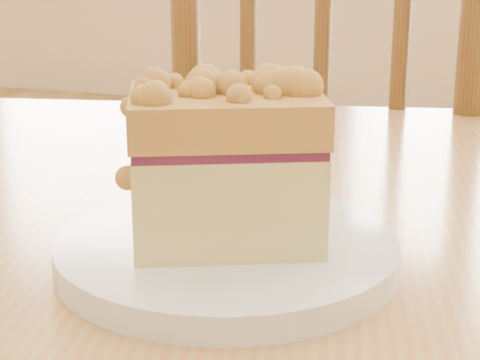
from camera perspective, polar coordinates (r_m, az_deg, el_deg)
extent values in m
cube|color=#AB8342|center=(0.77, -10.38, -1.82)|extent=(1.22, 0.94, 0.04)
cube|color=brown|center=(1.37, 7.23, -3.17)|extent=(0.47, 0.47, 0.04)
cylinder|color=brown|center=(1.64, 14.82, -10.58)|extent=(0.04, 0.04, 0.48)
cylinder|color=brown|center=(1.69, 1.76, -9.03)|extent=(0.04, 0.04, 0.48)
cylinder|color=brown|center=(1.08, 15.49, 4.86)|extent=(0.04, 0.04, 0.51)
cylinder|color=brown|center=(1.15, -3.68, 6.28)|extent=(0.04, 0.04, 0.51)
cylinder|color=brown|center=(1.09, 10.74, 4.70)|extent=(0.02, 0.02, 0.45)
cylinder|color=brown|center=(1.10, 5.56, 5.11)|extent=(0.02, 0.02, 0.45)
cylinder|color=brown|center=(1.13, 0.56, 5.47)|extent=(0.02, 0.02, 0.45)
cylinder|color=white|center=(0.58, -0.90, -4.96)|extent=(0.24, 0.24, 0.02)
cylinder|color=white|center=(0.58, -0.90, -5.48)|extent=(0.16, 0.16, 0.01)
cube|color=#EFDC87|center=(0.56, -0.92, -0.87)|extent=(0.15, 0.13, 0.07)
cube|color=#4E1632|center=(0.55, -0.94, 2.75)|extent=(0.15, 0.13, 0.01)
cube|color=#C88D3F|center=(0.55, -0.95, 4.53)|extent=(0.15, 0.14, 0.03)
sphere|color=#C88D3F|center=(0.58, -0.22, 7.03)|extent=(0.02, 0.02, 0.02)
sphere|color=#C88D3F|center=(0.53, 1.96, 6.14)|extent=(0.02, 0.02, 0.02)
sphere|color=#C88D3F|center=(0.51, -2.05, 5.81)|extent=(0.02, 0.02, 0.02)
sphere|color=#C88D3F|center=(0.55, -4.42, 6.29)|extent=(0.01, 0.01, 0.01)
sphere|color=#C88D3F|center=(0.52, -0.32, 5.91)|extent=(0.02, 0.02, 0.02)
sphere|color=#C88D3F|center=(0.52, -3.62, 5.81)|extent=(0.02, 0.02, 0.02)
sphere|color=#C88D3F|center=(0.56, -0.04, 6.82)|extent=(0.02, 0.02, 0.02)
sphere|color=#C88D3F|center=(0.51, -4.34, 5.63)|extent=(0.01, 0.01, 0.01)
sphere|color=#C88D3F|center=(0.53, 4.82, 6.02)|extent=(0.02, 0.02, 0.02)
sphere|color=#C88D3F|center=(0.53, -2.50, 6.26)|extent=(0.02, 0.02, 0.02)
sphere|color=#C88D3F|center=(0.55, 2.77, 6.76)|extent=(0.03, 0.03, 0.03)
sphere|color=#C88D3F|center=(0.55, 4.29, 6.64)|extent=(0.02, 0.02, 0.02)
sphere|color=#C88D3F|center=(0.53, 5.00, 6.13)|extent=(0.02, 0.02, 0.02)
sphere|color=#C88D3F|center=(0.58, 2.99, 7.04)|extent=(0.02, 0.02, 0.02)
sphere|color=#C88D3F|center=(0.54, -4.07, 6.32)|extent=(0.02, 0.02, 0.02)
sphere|color=#C88D3F|center=(0.54, 1.05, 6.41)|extent=(0.02, 0.02, 0.02)
sphere|color=#C88D3F|center=(0.54, 1.53, 6.36)|extent=(0.02, 0.02, 0.02)
sphere|color=#C88D3F|center=(0.58, -6.20, 6.81)|extent=(0.01, 0.01, 0.01)
sphere|color=#C88D3F|center=(0.57, -1.42, 7.03)|extent=(0.02, 0.02, 0.02)
sphere|color=#C88D3F|center=(0.52, -2.75, 6.02)|extent=(0.02, 0.02, 0.02)
sphere|color=#C88D3F|center=(0.58, 0.11, 6.96)|extent=(0.01, 0.01, 0.01)
sphere|color=#C88D3F|center=(0.54, -1.27, 6.37)|extent=(0.02, 0.02, 0.02)
sphere|color=#C88D3F|center=(0.56, -7.59, 0.47)|extent=(0.02, 0.02, 0.02)
sphere|color=#C88D3F|center=(0.52, -8.13, 4.26)|extent=(0.01, 0.01, 0.01)
sphere|color=#C88D3F|center=(0.57, -7.65, 5.52)|extent=(0.01, 0.01, 0.01)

